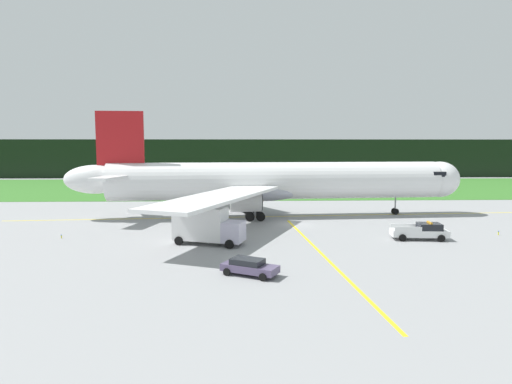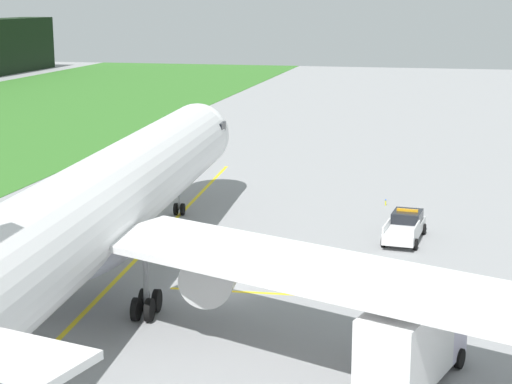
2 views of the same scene
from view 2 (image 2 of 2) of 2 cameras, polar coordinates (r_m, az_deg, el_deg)
The scene contains 7 objects.
ground at distance 48.09m, azimuth -2.32°, elevation -6.57°, with size 320.00×320.00×0.00m, color gray.
taxiway_centerline_main at distance 48.63m, azimuth -10.02°, elevation -6.53°, with size 73.25×0.30×0.01m, color yellow.
taxiway_centerline_spur at distance 47.63m, azimuth 15.89°, elevation -7.25°, with size 35.91×0.30×0.01m, color yellow.
airliner at distance 46.54m, azimuth -10.56°, elevation -1.14°, with size 55.47×50.09×14.48m.
ops_pickup_truck at distance 58.49m, azimuth 9.89°, elevation -2.29°, with size 5.98×2.80×1.94m.
catering_truck at distance 36.59m, azimuth 10.27°, elevation -9.85°, with size 7.53×4.54×3.95m.
taxiway_edge_light_east at distance 68.01m, azimuth 8.62°, elevation -0.67°, with size 0.12×0.12×0.50m.
Camera 2 is at (-43.80, -11.84, 15.93)m, focal length 60.13 mm.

